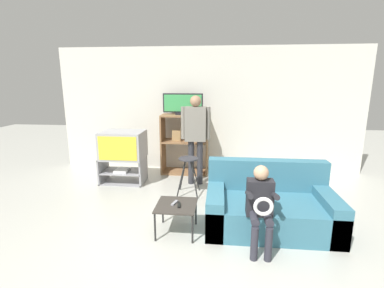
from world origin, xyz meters
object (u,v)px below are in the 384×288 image
remote_control_white (175,203)px  person_seated_child (260,203)px  television_flat (183,105)px  person_standing_adult (196,131)px  television_main (123,145)px  media_shelf (185,144)px  folding_stool (188,165)px  remote_control_black (179,205)px  couch (269,207)px  snack_table (176,207)px  tv_stand (123,170)px

remote_control_white → person_seated_child: person_seated_child is taller
television_flat → person_standing_adult: (0.32, -0.65, -0.43)m
television_main → media_shelf: bearing=33.5°
person_seated_child → folding_stool: bearing=123.5°
person_seated_child → television_flat: bearing=114.9°
folding_stool → television_flat: bearing=101.8°
remote_control_black → couch: (1.16, 0.34, -0.13)m
media_shelf → television_flat: size_ratio=1.52×
television_flat → person_standing_adult: 0.84m
media_shelf → couch: (1.40, -2.09, -0.36)m
snack_table → television_flat: bearing=95.7°
tv_stand → person_seated_child: size_ratio=0.84×
couch → media_shelf: bearing=123.9°
snack_table → folding_stool: bearing=89.7°
tv_stand → couch: 2.86m
folding_stool → person_standing_adult: person_standing_adult is taller
person_seated_child → person_standing_adult: bearing=114.5°
couch → remote_control_black: bearing=-163.8°
television_main → snack_table: 2.15m
television_flat → person_seated_child: size_ratio=0.83×
media_shelf → snack_table: media_shelf is taller
remote_control_white → media_shelf: bearing=109.9°
snack_table → remote_control_white: remote_control_white is taller
television_flat → remote_control_black: television_flat is taller
folding_stool → snack_table: size_ratio=1.29×
folding_stool → person_standing_adult: 0.72m
media_shelf → remote_control_white: media_shelf is taller
couch → person_standing_adult: person_standing_adult is taller
remote_control_white → snack_table: bearing=-28.1°
snack_table → remote_control_white: (-0.03, 0.03, 0.05)m
remote_control_black → tv_stand: bearing=119.4°
television_main → remote_control_white: television_main is taller
folding_stool → remote_control_white: bearing=-91.6°
remote_control_white → television_flat: bearing=110.8°
tv_stand → person_seated_child: bearing=-40.2°
tv_stand → snack_table: size_ratio=1.64×
remote_control_black → person_seated_child: bearing=-21.5°
television_flat → person_standing_adult: bearing=-63.9°
tv_stand → snack_table: tv_stand is taller
television_flat → remote_control_white: bearing=-84.9°
snack_table → person_standing_adult: bearing=87.4°
couch → folding_stool: bearing=141.9°
remote_control_black → remote_control_white: size_ratio=1.00×
remote_control_white → person_standing_adult: person_standing_adult is taller
folding_stool → person_seated_child: (0.99, -1.49, 0.05)m
remote_control_black → remote_control_white: same height
tv_stand → folding_stool: bearing=-19.0°
media_shelf → remote_control_white: 2.39m
tv_stand → remote_control_white: tv_stand is taller
media_shelf → person_seated_child: 2.91m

